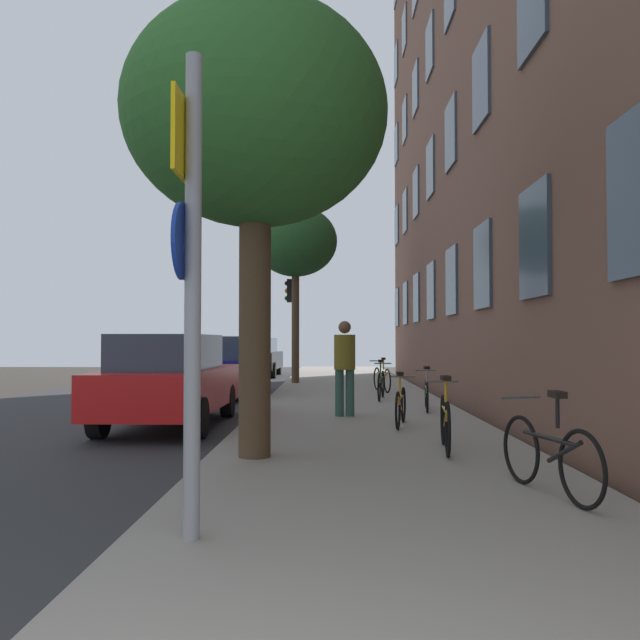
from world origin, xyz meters
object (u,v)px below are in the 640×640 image
(traffic_light, at_px, (292,310))
(pedestrian_0, at_px, (345,362))
(car_0, at_px, (170,379))
(car_1, at_px, (221,365))
(tree_far, at_px, (296,242))
(bicycle_4, at_px, (381,384))
(bicycle_3, at_px, (427,393))
(bicycle_2, at_px, (401,405))
(bicycle_5, at_px, (382,378))
(bicycle_1, at_px, (445,421))
(sign_post, at_px, (190,263))
(bicycle_0, at_px, (549,454))
(tree_near, at_px, (256,118))
(car_2, at_px, (256,357))

(traffic_light, relative_size, pedestrian_0, 2.02)
(car_0, distance_m, car_1, 6.34)
(pedestrian_0, height_order, car_0, pedestrian_0)
(tree_far, height_order, car_0, tree_far)
(bicycle_4, bearing_deg, bicycle_3, -73.18)
(pedestrian_0, xyz_separation_m, car_0, (-3.09, -0.71, -0.29))
(bicycle_2, height_order, bicycle_5, bicycle_5)
(bicycle_1, xyz_separation_m, car_0, (-4.28, 3.05, 0.35))
(sign_post, relative_size, bicycle_0, 2.13)
(bicycle_0, height_order, bicycle_2, bicycle_0)
(tree_near, relative_size, bicycle_4, 3.20)
(sign_post, distance_m, bicycle_0, 3.66)
(bicycle_0, xyz_separation_m, bicycle_1, (-0.52, 2.40, 0.00))
(bicycle_5, relative_size, pedestrian_0, 0.96)
(car_1, bearing_deg, sign_post, -81.52)
(bicycle_5, height_order, car_1, car_1)
(bicycle_1, distance_m, bicycle_3, 4.82)
(sign_post, bearing_deg, car_1, 98.48)
(tree_far, height_order, car_2, tree_far)
(tree_far, bearing_deg, car_0, -99.37)
(bicycle_5, distance_m, car_1, 4.43)
(car_1, bearing_deg, pedestrian_0, -59.99)
(tree_far, distance_m, bicycle_3, 9.95)
(pedestrian_0, bearing_deg, bicycle_3, 31.80)
(bicycle_4, bearing_deg, pedestrian_0, -105.44)
(car_1, bearing_deg, car_0, -88.54)
(bicycle_3, distance_m, bicycle_5, 4.83)
(bicycle_1, relative_size, bicycle_2, 1.06)
(bicycle_0, relative_size, bicycle_2, 1.06)
(bicycle_2, height_order, pedestrian_0, pedestrian_0)
(sign_post, relative_size, pedestrian_0, 1.97)
(traffic_light, bearing_deg, bicycle_1, -78.92)
(sign_post, bearing_deg, bicycle_1, 56.31)
(bicycle_0, xyz_separation_m, pedestrian_0, (-1.72, 6.16, 0.64))
(bicycle_0, distance_m, bicycle_4, 9.63)
(bicycle_0, bearing_deg, bicycle_5, 92.62)
(tree_far, distance_m, car_1, 5.80)
(bicycle_0, relative_size, car_0, 0.37)
(tree_near, bearing_deg, bicycle_3, 61.41)
(traffic_light, height_order, bicycle_0, traffic_light)
(pedestrian_0, bearing_deg, bicycle_4, 74.56)
(tree_far, bearing_deg, bicycle_5, -54.46)
(tree_far, bearing_deg, bicycle_1, -78.83)
(bicycle_0, distance_m, bicycle_2, 4.87)
(bicycle_4, bearing_deg, tree_near, -105.63)
(traffic_light, height_order, car_1, traffic_light)
(pedestrian_0, bearing_deg, traffic_light, 98.61)
(bicycle_4, bearing_deg, traffic_light, 109.91)
(bicycle_0, bearing_deg, car_0, 131.38)
(bicycle_3, height_order, car_2, car_2)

